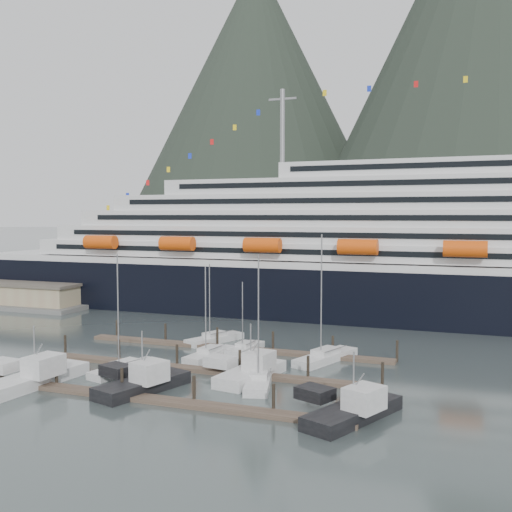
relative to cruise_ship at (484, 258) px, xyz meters
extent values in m
plane|color=#4B5957|center=(-30.03, -54.94, -12.04)|extent=(1600.00, 1600.00, 0.00)
cone|color=#202A20|center=(9.97, 505.06, 167.96)|extent=(400.00, 400.00, 420.00)
cone|color=#202A20|center=(-250.03, 545.06, 132.96)|extent=(340.00, 340.00, 340.00)
cube|color=black|center=(-5.03, 0.06, -8.04)|extent=(210.00, 28.00, 12.00)
cube|color=silver|center=(-5.03, 0.06, -1.54)|extent=(205.80, 27.44, 1.50)
cube|color=silver|center=(-0.03, 0.06, 1.06)|extent=(185.00, 26.00, 3.20)
cube|color=black|center=(-0.03, -12.99, 1.22)|extent=(175.75, 0.20, 1.00)
cube|color=silver|center=(1.97, 0.06, 4.26)|extent=(180.00, 25.00, 3.20)
cube|color=black|center=(1.97, -12.49, 4.42)|extent=(171.00, 0.20, 1.00)
cube|color=silver|center=(3.97, 0.06, 7.46)|extent=(172.00, 24.00, 3.20)
cube|color=black|center=(3.97, -11.99, 7.62)|extent=(163.40, 0.20, 1.00)
cylinder|color=gray|center=(-40.03, 0.06, 26.26)|extent=(1.00, 1.00, 16.00)
cylinder|color=#E94D0C|center=(-75.03, -14.94, 2.46)|extent=(7.00, 2.80, 2.80)
cylinder|color=#E94D0C|center=(-57.03, -14.94, 2.46)|extent=(7.00, 2.80, 2.80)
cylinder|color=#E94D0C|center=(-39.03, -14.94, 2.46)|extent=(7.00, 2.80, 2.80)
cylinder|color=#E94D0C|center=(-21.03, -14.94, 2.46)|extent=(7.00, 2.80, 2.80)
cylinder|color=#E94D0C|center=(-3.03, -14.94, 2.46)|extent=(7.00, 2.80, 2.80)
cube|color=#595956|center=(-102.03, -12.94, -11.74)|extent=(46.00, 20.00, 1.20)
cube|color=tan|center=(-102.03, -12.94, -9.54)|extent=(42.00, 16.00, 5.00)
cube|color=#595147|center=(-102.03, -12.94, -6.84)|extent=(43.00, 17.00, 0.60)
cube|color=#44362B|center=(-35.03, -64.94, -11.79)|extent=(48.00, 2.00, 0.50)
cylinder|color=black|center=(-47.03, -63.84, -10.64)|extent=(0.36, 0.36, 3.20)
cylinder|color=black|center=(-38.03, -63.84, -10.64)|extent=(0.36, 0.36, 3.20)
cylinder|color=black|center=(-29.03, -63.84, -10.64)|extent=(0.36, 0.36, 3.20)
cylinder|color=black|center=(-20.03, -63.84, -10.64)|extent=(0.36, 0.36, 3.20)
cylinder|color=black|center=(-11.03, -63.84, -10.64)|extent=(0.36, 0.36, 3.20)
cube|color=#44362B|center=(-35.03, -51.94, -11.79)|extent=(48.00, 2.00, 0.50)
cylinder|color=black|center=(-56.03, -50.84, -10.64)|extent=(0.36, 0.36, 3.20)
cylinder|color=black|center=(-47.03, -50.84, -10.64)|extent=(0.36, 0.36, 3.20)
cylinder|color=black|center=(-38.03, -50.84, -10.64)|extent=(0.36, 0.36, 3.20)
cylinder|color=black|center=(-29.03, -50.84, -10.64)|extent=(0.36, 0.36, 3.20)
cylinder|color=black|center=(-20.03, -50.84, -10.64)|extent=(0.36, 0.36, 3.20)
cylinder|color=black|center=(-11.03, -50.84, -10.64)|extent=(0.36, 0.36, 3.20)
cube|color=#44362B|center=(-35.03, -38.94, -11.79)|extent=(48.00, 2.00, 0.50)
cylinder|color=black|center=(-56.03, -37.84, -10.64)|extent=(0.36, 0.36, 3.20)
cylinder|color=black|center=(-47.03, -37.84, -10.64)|extent=(0.36, 0.36, 3.20)
cylinder|color=black|center=(-38.03, -37.84, -10.64)|extent=(0.36, 0.36, 3.20)
cylinder|color=black|center=(-29.03, -37.84, -10.64)|extent=(0.36, 0.36, 3.20)
cylinder|color=black|center=(-20.03, -37.84, -10.64)|extent=(0.36, 0.36, 3.20)
cylinder|color=black|center=(-11.03, -37.84, -10.64)|extent=(0.36, 0.36, 3.20)
cube|color=silver|center=(-42.88, -55.75, -11.79)|extent=(5.14, 10.65, 1.44)
cube|color=silver|center=(-42.88, -55.75, -10.85)|extent=(2.89, 4.00, 0.82)
cylinder|color=gray|center=(-43.14, -56.75, -3.91)|extent=(0.16, 0.16, 14.41)
cube|color=silver|center=(-36.04, -44.87, -11.79)|extent=(3.99, 10.22, 1.47)
cube|color=silver|center=(-36.04, -44.87, -10.83)|extent=(2.53, 3.73, 0.84)
cylinder|color=gray|center=(-36.17, -45.85, -5.04)|extent=(0.17, 0.17, 12.11)
cube|color=silver|center=(-25.03, -54.50, -11.79)|extent=(5.71, 11.90, 1.48)
cube|color=silver|center=(-25.03, -54.50, -10.83)|extent=(3.11, 4.47, 0.84)
cylinder|color=gray|center=(-24.72, -55.62, -3.79)|extent=(0.17, 0.17, 14.59)
cube|color=silver|center=(-39.80, -34.94, -11.79)|extent=(6.67, 10.69, 1.47)
cube|color=silver|center=(-39.80, -34.94, -10.83)|extent=(3.38, 4.20, 0.84)
cylinder|color=gray|center=(-40.21, -35.90, -5.30)|extent=(0.17, 0.17, 11.59)
cube|color=silver|center=(-32.80, -39.47, -11.79)|extent=(3.18, 8.70, 1.33)
cube|color=silver|center=(-32.80, -39.47, -10.95)|extent=(2.14, 3.13, 0.76)
cylinder|color=gray|center=(-32.87, -40.32, -6.39)|extent=(0.15, 0.15, 9.59)
cube|color=silver|center=(-20.31, -40.78, -11.79)|extent=(6.83, 12.34, 1.60)
cube|color=silver|center=(-20.31, -40.78, -10.72)|extent=(3.57, 4.74, 0.92)
cylinder|color=gray|center=(-20.71, -41.91, -2.74)|extent=(0.18, 0.18, 16.54)
cube|color=silver|center=(-49.73, -64.35, -11.69)|extent=(5.31, 14.52, 2.19)
cube|color=silver|center=(-55.10, -63.82, -10.29)|extent=(4.00, 3.47, 1.31)
cube|color=silver|center=(-48.32, -64.49, -9.53)|extent=(3.46, 4.54, 2.40)
cube|color=black|center=(-48.32, -64.49, -8.65)|extent=(3.22, 4.24, 0.55)
cylinder|color=gray|center=(-49.73, -64.35, -7.67)|extent=(0.17, 0.17, 5.46)
cube|color=black|center=(-36.48, -62.03, -11.69)|extent=(7.15, 12.46, 2.15)
cube|color=black|center=(-40.79, -60.72, -10.32)|extent=(4.26, 3.56, 1.29)
cube|color=silver|center=(-35.35, -62.37, -9.56)|extent=(3.92, 4.28, 2.37)
cube|color=black|center=(-35.35, -62.37, -8.70)|extent=(3.64, 3.99, 0.54)
cylinder|color=gray|center=(-36.48, -62.03, -7.73)|extent=(0.17, 0.17, 5.38)
cube|color=black|center=(-12.03, -62.97, -11.69)|extent=(8.33, 13.01, 2.09)
cube|color=black|center=(-16.42, -61.12, -10.37)|extent=(4.34, 3.92, 1.25)
cube|color=silver|center=(-10.87, -63.46, -9.64)|extent=(4.15, 4.60, 2.30)
cube|color=black|center=(-10.87, -63.46, -8.80)|extent=(3.87, 4.29, 0.52)
cylinder|color=gray|center=(-12.03, -62.97, -7.86)|extent=(0.17, 0.17, 5.22)
cube|color=silver|center=(-26.66, -53.11, -11.69)|extent=(5.63, 12.16, 2.13)
cube|color=silver|center=(-31.05, -52.41, -10.34)|extent=(3.98, 3.11, 1.28)
cube|color=silver|center=(-25.51, -53.29, -9.59)|extent=(3.50, 3.94, 2.34)
cube|color=black|center=(-25.51, -53.29, -8.74)|extent=(3.25, 3.67, 0.53)
cylinder|color=gray|center=(-26.66, -53.11, -7.78)|extent=(0.17, 0.17, 5.32)
camera|label=1|loc=(-0.69, -120.36, 8.11)|focal=42.00mm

